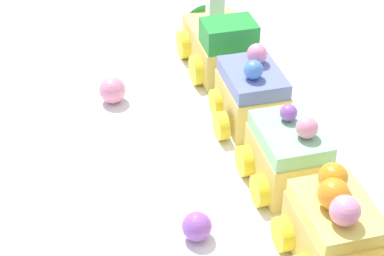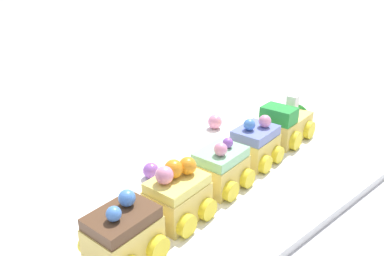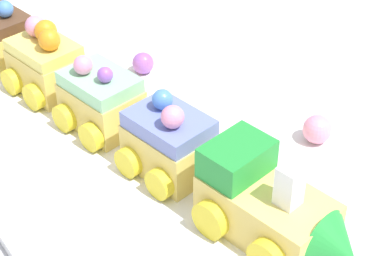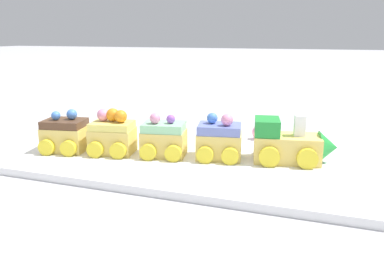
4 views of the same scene
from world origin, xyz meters
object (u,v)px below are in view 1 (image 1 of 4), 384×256
cake_car_blueberry (252,96)px  cake_train_locomotive (217,41)px  cake_car_mint (288,157)px  gumball_pink (112,90)px  gumball_purple (197,226)px  cake_car_lemon (334,229)px

cake_car_blueberry → cake_train_locomotive: bearing=0.1°
cake_car_mint → cake_train_locomotive: bearing=0.1°
cake_train_locomotive → gumball_pink: 0.13m
cake_train_locomotive → cake_car_blueberry: size_ratio=1.69×
cake_train_locomotive → cake_car_mint: size_ratio=1.69×
gumball_purple → gumball_pink: (0.19, 0.07, 0.00)m
cake_car_lemon → gumball_pink: bearing=26.2°
gumball_purple → gumball_pink: gumball_pink is taller
cake_train_locomotive → cake_car_blueberry: 0.11m
cake_car_mint → gumball_pink: (0.13, 0.15, -0.01)m
gumball_purple → gumball_pink: bearing=19.0°
gumball_pink → cake_train_locomotive: bearing=-58.8°
cake_car_lemon → gumball_purple: (0.03, 0.09, -0.02)m
cake_car_blueberry → cake_car_mint: (-0.09, -0.02, -0.00)m
gumball_pink → gumball_purple: bearing=-161.0°
cake_train_locomotive → cake_car_mint: bearing=-179.9°
cake_car_blueberry → gumball_purple: 0.16m
cake_car_mint → cake_car_lemon: 0.09m
cake_car_lemon → gumball_purple: cake_car_lemon is taller
cake_car_lemon → gumball_purple: 0.10m
cake_car_mint → cake_car_lemon: cake_car_lemon is taller
gumball_purple → gumball_pink: 0.20m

